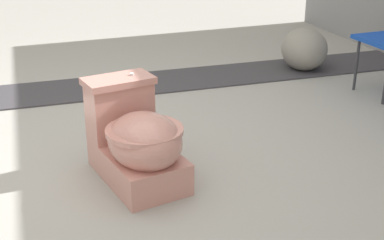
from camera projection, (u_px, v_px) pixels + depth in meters
ground_plane at (94, 161)px, 3.03m from camera, size 14.00×14.00×0.00m
gravel_strip at (134, 84)px, 4.29m from camera, size 0.56×8.00×0.01m
toilet at (137, 141)px, 2.76m from camera, size 0.69×0.50×0.52m
boulder_near at (304, 49)px, 4.61m from camera, size 0.57×0.53×0.37m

